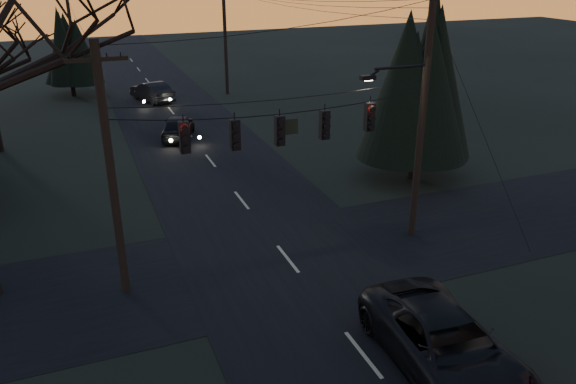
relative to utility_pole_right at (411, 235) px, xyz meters
name	(u,v)px	position (x,y,z in m)	size (l,w,h in m)	color
main_road	(220,172)	(-5.50, 10.00, 0.01)	(8.00, 120.00, 0.02)	black
cross_road	(288,259)	(-5.50, 0.00, 0.01)	(60.00, 7.00, 0.02)	black
utility_pole_right	(411,235)	(0.00, 0.00, 0.00)	(5.00, 0.30, 10.00)	black
utility_pole_left	(126,291)	(-11.50, 0.00, 0.00)	(1.80, 0.30, 8.50)	black
utility_pole_far_r	(228,94)	(0.00, 28.00, 0.00)	(1.80, 0.30, 8.50)	black
utility_pole_far_l	(79,86)	(-11.50, 36.00, 0.00)	(0.30, 0.30, 8.00)	black
span_signal_assembly	(281,128)	(-5.74, 0.00, 5.21)	(11.50, 0.44, 1.63)	black
evergreen_right	(419,84)	(3.60, 5.61, 4.91)	(4.54, 4.54, 8.62)	black
evergreen_dist	(67,49)	(-12.09, 31.86, 3.82)	(3.97, 3.97, 6.46)	black
suv_near	(445,345)	(-3.73, -7.35, 0.84)	(2.78, 6.04, 1.68)	black
sedan_oncoming_a	(178,127)	(-6.30, 16.99, 0.73)	(1.74, 4.31, 1.47)	black
sedan_oncoming_b	(152,92)	(-6.30, 27.59, 0.77)	(1.64, 4.70, 1.55)	black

